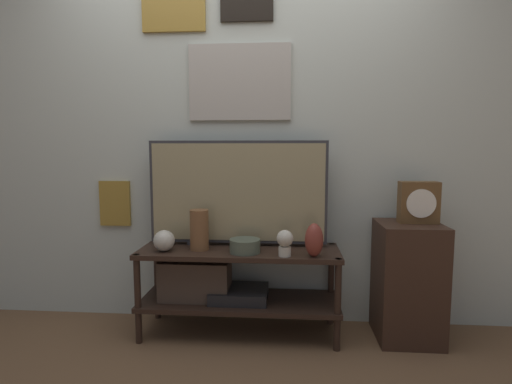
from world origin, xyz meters
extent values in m
plane|color=brown|center=(0.00, 0.00, 0.00)|extent=(12.00, 12.00, 0.00)
cube|color=beige|center=(0.00, 0.51, 1.35)|extent=(6.40, 0.06, 2.70)
cube|color=#B2ADA3|center=(-0.02, 0.47, 1.61)|extent=(0.67, 0.02, 0.49)
cube|color=#B2BCC6|center=(-0.02, 0.46, 1.61)|extent=(0.64, 0.01, 0.46)
cube|color=olive|center=(-0.89, 0.47, 0.80)|extent=(0.21, 0.02, 0.31)
cube|color=slate|center=(-0.89, 0.46, 0.80)|extent=(0.18, 0.01, 0.28)
cube|color=black|center=(0.03, 0.47, 2.10)|extent=(0.34, 0.02, 0.21)
cube|color=beige|center=(0.03, 0.46, 2.10)|extent=(0.31, 0.01, 0.18)
cube|color=black|center=(0.00, 0.25, 0.54)|extent=(1.25, 0.42, 0.03)
cube|color=black|center=(0.00, 0.25, 0.21)|extent=(1.25, 0.42, 0.03)
cylinder|color=black|center=(-0.60, 0.07, 0.28)|extent=(0.04, 0.04, 0.55)
cylinder|color=black|center=(0.60, 0.07, 0.28)|extent=(0.04, 0.04, 0.55)
cylinder|color=black|center=(-0.60, 0.43, 0.28)|extent=(0.04, 0.04, 0.55)
cylinder|color=black|center=(0.60, 0.43, 0.28)|extent=(0.04, 0.04, 0.55)
cube|color=black|center=(0.00, 0.25, 0.26)|extent=(0.36, 0.29, 0.07)
cube|color=#47382D|center=(-0.28, 0.25, 0.35)|extent=(0.44, 0.23, 0.25)
cylinder|color=#333338|center=(-0.33, 0.34, 0.56)|extent=(0.05, 0.05, 0.02)
cylinder|color=#333338|center=(0.30, 0.34, 0.56)|extent=(0.05, 0.05, 0.02)
cube|color=#333338|center=(-0.02, 0.34, 0.90)|extent=(1.15, 0.04, 0.66)
cube|color=#998C66|center=(-0.02, 0.33, 0.90)|extent=(1.11, 0.01, 0.62)
cylinder|color=#4C5647|center=(0.05, 0.17, 0.59)|extent=(0.19, 0.19, 0.08)
ellipsoid|color=brown|center=(0.46, 0.10, 0.65)|extent=(0.11, 0.11, 0.20)
cylinder|color=brown|center=(-0.24, 0.21, 0.68)|extent=(0.12, 0.12, 0.25)
sphere|color=beige|center=(-0.45, 0.16, 0.62)|extent=(0.13, 0.13, 0.13)
cylinder|color=beige|center=(0.29, 0.10, 0.58)|extent=(0.07, 0.07, 0.06)
sphere|color=beige|center=(0.29, 0.10, 0.66)|extent=(0.10, 0.10, 0.10)
cube|color=#382319|center=(1.05, 0.27, 0.36)|extent=(0.38, 0.39, 0.73)
cube|color=brown|center=(1.10, 0.29, 0.86)|extent=(0.23, 0.10, 0.25)
cylinder|color=white|center=(1.10, 0.24, 0.86)|extent=(0.17, 0.01, 0.17)
camera|label=1|loc=(0.30, -2.19, 1.18)|focal=28.00mm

